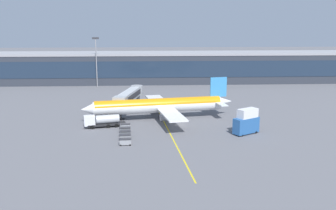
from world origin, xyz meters
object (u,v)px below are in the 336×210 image
(baggage_cart_0, at_px, (125,142))
(catering_lift, at_px, (247,122))
(baggage_cart_4, at_px, (125,126))
(fuel_tanker, at_px, (102,121))
(baggage_cart_1, at_px, (125,137))
(baggage_cart_3, at_px, (125,130))
(main_airliner, at_px, (160,105))
(baggage_cart_2, at_px, (125,133))

(baggage_cart_0, bearing_deg, catering_lift, 13.80)
(baggage_cart_4, bearing_deg, fuel_tanker, 157.70)
(baggage_cart_4, bearing_deg, baggage_cart_1, -86.62)
(baggage_cart_3, bearing_deg, main_airliner, 56.44)
(catering_lift, height_order, baggage_cart_2, catering_lift)
(main_airliner, relative_size, baggage_cart_0, 15.92)
(baggage_cart_2, distance_m, baggage_cart_4, 6.40)
(baggage_cart_3, bearing_deg, fuel_tanker, 137.91)
(catering_lift, distance_m, baggage_cart_0, 30.22)
(baggage_cart_1, distance_m, baggage_cart_2, 3.20)
(baggage_cart_1, xyz_separation_m, baggage_cart_4, (-0.57, 9.58, 0.00))
(main_airliner, bearing_deg, fuel_tanker, -152.78)
(baggage_cart_0, relative_size, baggage_cart_3, 1.00)
(catering_lift, relative_size, baggage_cart_1, 2.60)
(baggage_cart_0, distance_m, baggage_cart_3, 9.60)
(fuel_tanker, xyz_separation_m, baggage_cart_1, (6.70, -12.10, -0.96))
(baggage_cart_1, relative_size, baggage_cart_4, 1.00)
(fuel_tanker, bearing_deg, baggage_cart_1, -61.03)
(catering_lift, height_order, baggage_cart_4, catering_lift)
(catering_lift, distance_m, baggage_cart_2, 29.74)
(baggage_cart_0, relative_size, baggage_cart_4, 1.00)
(baggage_cart_3, bearing_deg, baggage_cart_1, -86.62)
(baggage_cart_1, height_order, baggage_cart_2, same)
(baggage_cart_1, relative_size, baggage_cart_3, 1.00)
(baggage_cart_3, bearing_deg, baggage_cart_0, -86.62)
(fuel_tanker, distance_m, catering_lift, 37.07)
(baggage_cart_2, bearing_deg, baggage_cart_0, -86.62)
(baggage_cart_4, bearing_deg, baggage_cart_2, -86.62)
(catering_lift, distance_m, baggage_cart_3, 30.01)
(main_airliner, height_order, fuel_tanker, main_airliner)
(baggage_cart_1, bearing_deg, main_airliner, 66.61)
(catering_lift, height_order, baggage_cart_3, catering_lift)
(baggage_cart_2, bearing_deg, main_airliner, 62.26)
(baggage_cart_0, height_order, baggage_cart_1, same)
(main_airliner, relative_size, baggage_cart_2, 15.92)
(main_airliner, xyz_separation_m, baggage_cart_1, (-8.65, -19.99, -3.19))
(main_airliner, distance_m, baggage_cart_0, 24.88)
(baggage_cart_2, height_order, baggage_cart_4, same)
(catering_lift, bearing_deg, baggage_cart_1, -172.27)
(main_airliner, height_order, baggage_cart_4, main_airliner)
(catering_lift, xyz_separation_m, baggage_cart_4, (-30.02, 5.59, -2.28))
(main_airliner, xyz_separation_m, baggage_cart_3, (-9.02, -13.60, -3.19))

